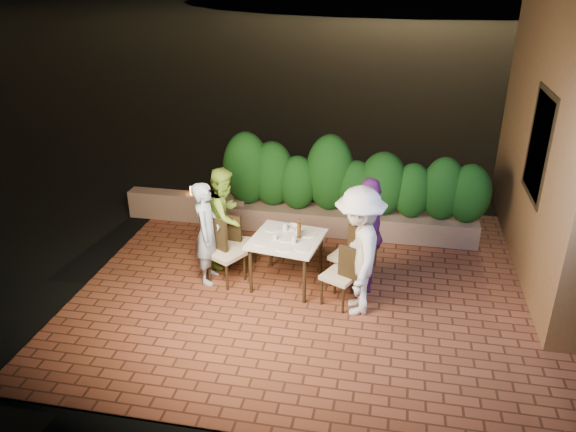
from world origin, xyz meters
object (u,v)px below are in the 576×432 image
(bowl, at_px, (293,227))
(diner_white, at_px, (359,252))
(diner_blue, at_px, (207,233))
(diner_green, at_px, (225,216))
(chair_left_front, at_px, (226,252))
(beer_bottle, at_px, (299,229))
(parapet_lamp, at_px, (193,191))
(chair_right_back, at_px, (349,255))
(dining_table, at_px, (287,261))
(diner_purple, at_px, (368,234))
(chair_right_front, at_px, (340,275))
(chair_left_back, at_px, (240,242))

(bowl, relative_size, diner_white, 0.10)
(diner_blue, distance_m, diner_green, 0.60)
(diner_white, bearing_deg, chair_left_front, -109.29)
(beer_bottle, xyz_separation_m, parapet_lamp, (-2.27, 1.83, -0.33))
(chair_right_back, distance_m, parapet_lamp, 3.44)
(chair_left_front, xyz_separation_m, diner_blue, (-0.27, -0.01, 0.30))
(dining_table, relative_size, chair_right_back, 0.99)
(chair_left_front, relative_size, parapet_lamp, 6.85)
(diner_purple, bearing_deg, parapet_lamp, -115.82)
(chair_right_front, distance_m, diner_purple, 0.73)
(chair_left_front, height_order, diner_green, diner_green)
(chair_right_front, bearing_deg, diner_purple, -97.02)
(chair_left_front, relative_size, chair_right_back, 0.99)
(chair_left_front, height_order, diner_purple, diner_purple)
(dining_table, height_order, chair_right_back, chair_right_back)
(dining_table, distance_m, chair_right_front, 0.90)
(chair_left_back, bearing_deg, chair_right_back, 0.36)
(chair_right_back, relative_size, diner_green, 0.62)
(chair_left_back, height_order, diner_white, diner_white)
(beer_bottle, xyz_separation_m, diner_blue, (-1.32, -0.15, -0.12))
(bowl, distance_m, diner_green, 1.10)
(chair_left_back, xyz_separation_m, diner_green, (-0.27, 0.11, 0.36))
(chair_right_back, bearing_deg, diner_green, 15.74)
(beer_bottle, xyz_separation_m, bowl, (-0.14, 0.29, -0.12))
(chair_left_back, distance_m, diner_blue, 0.69)
(beer_bottle, distance_m, chair_right_back, 0.83)
(diner_green, xyz_separation_m, diner_white, (2.12, -0.96, 0.11))
(beer_bottle, height_order, chair_right_back, beer_bottle)
(dining_table, xyz_separation_m, diner_purple, (1.14, 0.14, 0.47))
(diner_blue, distance_m, diner_purple, 2.31)
(diner_green, bearing_deg, diner_white, -108.31)
(dining_table, xyz_separation_m, diner_white, (1.05, -0.48, 0.52))
(bowl, bearing_deg, parapet_lamp, 143.98)
(beer_bottle, height_order, chair_left_front, beer_bottle)
(beer_bottle, distance_m, diner_purple, 0.98)
(bowl, distance_m, diner_white, 1.31)
(chair_right_back, relative_size, diner_blue, 0.63)
(beer_bottle, height_order, diner_blue, diner_blue)
(chair_left_front, bearing_deg, bowl, 54.12)
(diner_white, bearing_deg, beer_bottle, -128.45)
(beer_bottle, height_order, parapet_lamp, beer_bottle)
(beer_bottle, relative_size, diner_blue, 0.19)
(diner_purple, bearing_deg, chair_right_back, -88.80)
(dining_table, xyz_separation_m, diner_blue, (-1.15, -0.11, 0.40))
(bowl, height_order, parapet_lamp, bowl)
(diner_green, bearing_deg, parapet_lamp, 42.68)
(chair_left_front, bearing_deg, diner_green, 136.34)
(diner_white, bearing_deg, diner_blue, -107.73)
(beer_bottle, distance_m, chair_right_front, 0.88)
(dining_table, height_order, diner_green, diner_green)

